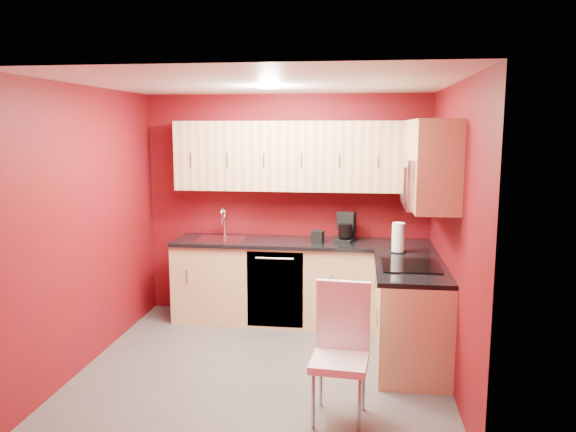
% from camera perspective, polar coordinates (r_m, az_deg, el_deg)
% --- Properties ---
extents(floor, '(3.20, 3.20, 0.00)m').
position_cam_1_polar(floor, '(5.28, -2.31, -14.83)').
color(floor, '#4D4947').
rests_on(floor, ground).
extents(ceiling, '(3.20, 3.20, 0.00)m').
position_cam_1_polar(ceiling, '(4.84, -2.50, 13.34)').
color(ceiling, white).
rests_on(ceiling, wall_back).
extents(wall_back, '(3.20, 0.00, 3.20)m').
position_cam_1_polar(wall_back, '(6.37, -0.11, 1.04)').
color(wall_back, '#610916').
rests_on(wall_back, floor).
extents(wall_front, '(3.20, 0.00, 3.20)m').
position_cam_1_polar(wall_front, '(3.48, -6.62, -5.76)').
color(wall_front, '#610916').
rests_on(wall_front, floor).
extents(wall_left, '(0.00, 3.00, 3.00)m').
position_cam_1_polar(wall_left, '(5.41, -19.33, -0.89)').
color(wall_left, '#610916').
rests_on(wall_left, floor).
extents(wall_right, '(0.00, 3.00, 3.00)m').
position_cam_1_polar(wall_right, '(4.90, 16.38, -1.74)').
color(wall_right, '#610916').
rests_on(wall_right, floor).
extents(base_cabinets_back, '(2.80, 0.60, 0.87)m').
position_cam_1_polar(base_cabinets_back, '(6.23, 1.37, -6.83)').
color(base_cabinets_back, tan).
rests_on(base_cabinets_back, floor).
extents(base_cabinets_right, '(0.60, 1.30, 0.87)m').
position_cam_1_polar(base_cabinets_right, '(5.31, 12.32, -9.86)').
color(base_cabinets_right, tan).
rests_on(base_cabinets_right, floor).
extents(countertop_back, '(2.80, 0.63, 0.04)m').
position_cam_1_polar(countertop_back, '(6.10, 1.37, -2.75)').
color(countertop_back, black).
rests_on(countertop_back, base_cabinets_back).
extents(countertop_right, '(0.63, 1.27, 0.04)m').
position_cam_1_polar(countertop_right, '(5.17, 12.34, -5.13)').
color(countertop_right, black).
rests_on(countertop_right, base_cabinets_right).
extents(upper_cabinets_back, '(2.80, 0.35, 0.75)m').
position_cam_1_polar(upper_cabinets_back, '(6.12, 1.54, 6.11)').
color(upper_cabinets_back, '#DCB97C').
rests_on(upper_cabinets_back, wall_back).
extents(upper_cabinets_right, '(0.35, 1.55, 0.75)m').
position_cam_1_polar(upper_cabinets_right, '(5.24, 14.05, 6.05)').
color(upper_cabinets_right, '#DCB97C').
rests_on(upper_cabinets_right, wall_right).
extents(microwave, '(0.42, 0.76, 0.42)m').
position_cam_1_polar(microwave, '(5.01, 13.90, 3.33)').
color(microwave, silver).
rests_on(microwave, upper_cabinets_right).
extents(cooktop, '(0.50, 0.55, 0.01)m').
position_cam_1_polar(cooktop, '(5.13, 12.32, -4.95)').
color(cooktop, black).
rests_on(cooktop, countertop_right).
extents(sink, '(0.52, 0.42, 0.35)m').
position_cam_1_polar(sink, '(6.27, -6.82, -2.00)').
color(sink, silver).
rests_on(sink, countertop_back).
extents(dishwasher_front, '(0.60, 0.02, 0.82)m').
position_cam_1_polar(dishwasher_front, '(5.98, -1.33, -7.49)').
color(dishwasher_front, black).
rests_on(dishwasher_front, base_cabinets_back).
extents(downlight, '(0.20, 0.20, 0.01)m').
position_cam_1_polar(downlight, '(5.14, -1.91, 12.93)').
color(downlight, white).
rests_on(downlight, ceiling).
extents(coffee_maker, '(0.25, 0.29, 0.31)m').
position_cam_1_polar(coffee_maker, '(6.08, 5.77, -1.14)').
color(coffee_maker, black).
rests_on(coffee_maker, countertop_back).
extents(napkin_holder, '(0.14, 0.14, 0.13)m').
position_cam_1_polar(napkin_holder, '(6.02, 3.04, -2.11)').
color(napkin_holder, black).
rests_on(napkin_holder, countertop_back).
extents(paper_towel, '(0.21, 0.21, 0.29)m').
position_cam_1_polar(paper_towel, '(5.64, 11.14, -2.16)').
color(paper_towel, white).
rests_on(paper_towel, countertop_right).
extents(dining_chair, '(0.44, 0.46, 1.00)m').
position_cam_1_polar(dining_chair, '(4.22, 5.27, -13.81)').
color(dining_chair, white).
rests_on(dining_chair, floor).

